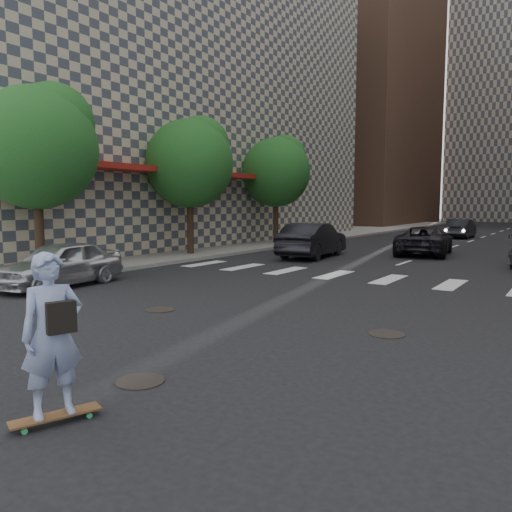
{
  "coord_description": "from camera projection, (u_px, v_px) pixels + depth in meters",
  "views": [
    {
      "loc": [
        6.41,
        -7.38,
        2.55
      ],
      "look_at": [
        -0.13,
        2.55,
        1.3
      ],
      "focal_mm": 35.0,
      "sensor_mm": 36.0,
      "label": 1
    }
  ],
  "objects": [
    {
      "name": "ground",
      "position": [
        191.0,
        333.0,
        9.9
      ],
      "size": [
        160.0,
        160.0,
        0.0
      ],
      "primitive_type": "plane",
      "color": "black",
      "rests_on": "ground"
    },
    {
      "name": "sidewalk_left",
      "position": [
        221.0,
        240.0,
        34.43
      ],
      "size": [
        13.0,
        80.0,
        0.15
      ],
      "primitive_type": "cube",
      "color": "gray",
      "rests_on": "ground"
    },
    {
      "name": "building_left",
      "position": [
        160.0,
        58.0,
        34.05
      ],
      "size": [
        16.4,
        33.0,
        25.0
      ],
      "color": "tan",
      "rests_on": "ground"
    },
    {
      "name": "tower_left",
      "position": [
        351.0,
        68.0,
        64.42
      ],
      "size": [
        18.0,
        24.0,
        40.0
      ],
      "primitive_type": "cube",
      "color": "brown",
      "rests_on": "ground"
    },
    {
      "name": "tree_a",
      "position": [
        40.0,
        143.0,
        17.19
      ],
      "size": [
        4.2,
        4.2,
        6.6
      ],
      "color": "#382619",
      "rests_on": "sidewalk_left"
    },
    {
      "name": "tree_b",
      "position": [
        192.0,
        160.0,
        23.83
      ],
      "size": [
        4.2,
        4.2,
        6.6
      ],
      "color": "#382619",
      "rests_on": "sidewalk_left"
    },
    {
      "name": "tree_c",
      "position": [
        278.0,
        169.0,
        30.48
      ],
      "size": [
        4.2,
        4.2,
        6.6
      ],
      "color": "#382619",
      "rests_on": "sidewalk_left"
    },
    {
      "name": "manhole_a",
      "position": [
        140.0,
        381.0,
        7.16
      ],
      "size": [
        0.7,
        0.7,
        0.02
      ],
      "primitive_type": "cylinder",
      "color": "black",
      "rests_on": "ground"
    },
    {
      "name": "manhole_b",
      "position": [
        160.0,
        310.0,
        11.99
      ],
      "size": [
        0.7,
        0.7,
        0.02
      ],
      "primitive_type": "cylinder",
      "color": "black",
      "rests_on": "ground"
    },
    {
      "name": "manhole_c",
      "position": [
        387.0,
        334.0,
        9.75
      ],
      "size": [
        0.7,
        0.7,
        0.02
      ],
      "primitive_type": "cylinder",
      "color": "black",
      "rests_on": "ground"
    },
    {
      "name": "skateboarder",
      "position": [
        53.0,
        335.0,
        5.7
      ],
      "size": [
        0.67,
        1.03,
        2.01
      ],
      "rotation": [
        0.0,
        0.0,
        -0.36
      ],
      "color": "brown",
      "rests_on": "ground"
    },
    {
      "name": "silver_sedan",
      "position": [
        60.0,
        264.0,
        15.31
      ],
      "size": [
        2.08,
        4.31,
        1.42
      ],
      "primitive_type": "imported",
      "rotation": [
        0.0,
        0.0,
        0.1
      ],
      "color": "silver",
      "rests_on": "ground"
    },
    {
      "name": "traffic_car_a",
      "position": [
        313.0,
        240.0,
        23.72
      ],
      "size": [
        2.21,
        5.13,
        1.64
      ],
      "primitive_type": "imported",
      "rotation": [
        0.0,
        0.0,
        3.24
      ],
      "color": "black",
      "rests_on": "ground"
    },
    {
      "name": "traffic_car_c",
      "position": [
        424.0,
        241.0,
        24.89
      ],
      "size": [
        3.03,
        5.37,
        1.42
      ],
      "primitive_type": "imported",
      "rotation": [
        0.0,
        0.0,
        3.28
      ],
      "color": "black",
      "rests_on": "ground"
    },
    {
      "name": "traffic_car_e",
      "position": [
        461.0,
        229.0,
        37.08
      ],
      "size": [
        1.53,
        4.29,
        1.41
      ],
      "primitive_type": "imported",
      "rotation": [
        0.0,
        0.0,
        3.15
      ],
      "color": "black",
      "rests_on": "ground"
    }
  ]
}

